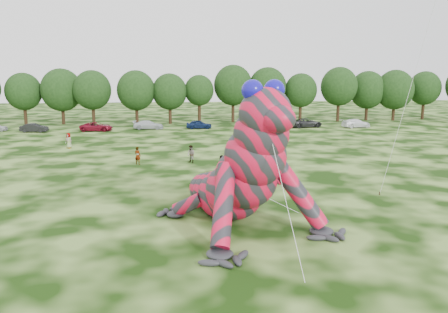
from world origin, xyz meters
name	(u,v)px	position (x,y,z in m)	size (l,w,h in m)	color
ground	(245,240)	(0.00, 0.00, 0.00)	(240.00, 240.00, 0.00)	#16330A
inflatable_gecko	(224,149)	(-0.66, 4.02, 4.26)	(14.36, 17.05, 8.52)	red
tree_4	(24,99)	(-29.64, 58.71, 4.53)	(6.22, 5.60, 9.06)	black
tree_5	(62,97)	(-23.12, 58.44, 4.90)	(7.16, 6.44, 9.80)	black
tree_6	(93,98)	(-17.56, 56.68, 4.75)	(6.52, 5.86, 9.49)	black
tree_7	(136,97)	(-10.08, 56.80, 4.74)	(6.68, 6.01, 9.48)	black
tree_8	(170,99)	(-4.22, 56.99, 4.47)	(6.14, 5.53, 8.94)	black
tree_9	(199,99)	(1.06, 57.35, 4.34)	(5.27, 4.74, 8.68)	black
tree_10	(233,94)	(7.40, 58.58, 5.25)	(7.09, 6.38, 10.50)	black
tree_11	(267,95)	(13.79, 58.20, 5.03)	(7.01, 6.31, 10.07)	black
tree_12	(301,98)	(20.01, 57.74, 4.49)	(5.99, 5.39, 8.97)	black
tree_13	(339,94)	(27.13, 57.13, 5.06)	(6.83, 6.15, 10.13)	black
tree_14	(367,96)	(33.46, 58.72, 4.70)	(6.82, 6.14, 9.40)	black
tree_15	(395,95)	(38.47, 57.77, 4.82)	(7.17, 6.45, 9.63)	black
tree_16	(424,95)	(45.45, 59.37, 4.69)	(6.26, 5.63, 9.37)	black
car_1	(34,128)	(-24.91, 47.50, 0.67)	(1.43, 4.10, 1.35)	black
car_2	(97,127)	(-15.64, 47.78, 0.69)	(2.30, 4.99, 1.39)	maroon
car_3	(148,125)	(-7.70, 49.30, 0.70)	(1.96, 4.83, 1.40)	silver
car_4	(199,124)	(0.48, 49.00, 0.71)	(1.67, 4.15, 1.41)	#102049
car_5	(256,124)	(9.72, 48.20, 0.69)	(1.46, 4.19, 1.38)	silver
car_6	(306,123)	(18.44, 48.81, 0.75)	(2.50, 5.42, 1.50)	#242427
car_7	(356,123)	(26.58, 47.43, 0.72)	(2.01, 4.95, 1.44)	white
spectator_0	(138,156)	(-7.26, 20.86, 0.89)	(0.65, 0.42, 1.77)	gray
spectator_1	(191,154)	(-2.00, 21.01, 0.89)	(0.86, 0.67, 1.78)	gray
spectator_4	(69,141)	(-16.22, 31.65, 0.92)	(0.90, 0.59, 1.85)	gray
spectator_5	(222,164)	(0.53, 15.83, 0.85)	(1.58, 0.50, 1.70)	gray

